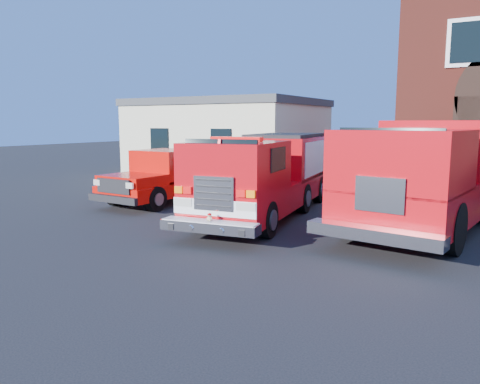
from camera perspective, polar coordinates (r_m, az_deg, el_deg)
The scene contains 5 objects.
ground at distance 12.88m, azimuth 2.69°, elevation -5.04°, with size 100.00×100.00×0.00m, color black.
side_building at distance 28.29m, azimuth -1.38°, elevation 6.85°, with size 10.20×8.20×4.35m.
fire_engine at distance 15.12m, azimuth 3.35°, elevation 2.21°, with size 3.51×8.78×2.63m.
pickup_truck at distance 18.17m, azimuth -8.32°, elevation 1.85°, with size 2.43×6.15×1.99m.
secondary_truck at distance 14.95m, azimuth 22.97°, elevation 2.66°, with size 4.09×9.73×3.06m.
Camera 1 is at (5.75, -11.13, 3.01)m, focal length 35.00 mm.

